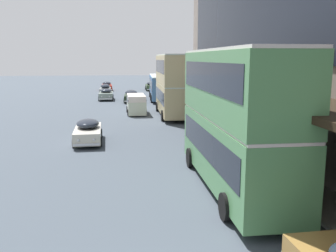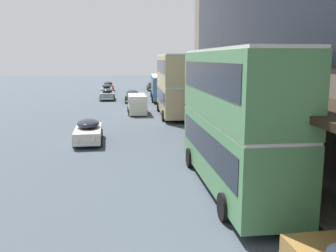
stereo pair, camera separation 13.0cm
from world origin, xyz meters
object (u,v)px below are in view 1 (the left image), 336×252
object	(u,v)px
sedan_trailing_mid	(151,86)
vw_van	(136,103)
transit_bus_kerbside_rear	(172,83)
sedan_trailing_near	(106,94)
transit_bus_kerbside_far	(234,115)
sedan_lead_near	(105,90)
sedan_lead_mid	(131,96)
sedan_oncoming_rear	(107,86)
street_lamp	(267,96)
sedan_second_mid	(88,131)
transit_bus_kerbside_front	(160,86)

from	to	relation	value
sedan_trailing_mid	vw_van	world-z (taller)	vw_van
transit_bus_kerbside_rear	sedan_trailing_near	world-z (taller)	transit_bus_kerbside_rear
transit_bus_kerbside_far	sedan_lead_near	size ratio (longest dim) A/B	2.08
sedan_lead_mid	sedan_oncoming_rear	xyz separation A→B (m)	(-3.93, 17.84, 0.00)
transit_bus_kerbside_rear	street_lamp	size ratio (longest dim) A/B	1.67
transit_bus_kerbside_far	transit_bus_kerbside_rear	bearing A→B (deg)	89.97
sedan_trailing_near	sedan_oncoming_rear	distance (m)	15.02
sedan_lead_near	sedan_trailing_mid	xyz separation A→B (m)	(7.67, 7.60, -0.06)
transit_bus_kerbside_far	sedan_second_mid	distance (m)	12.53
transit_bus_kerbside_far	street_lamp	bearing A→B (deg)	51.23
sedan_lead_near	sedan_trailing_near	distance (m)	7.21
transit_bus_kerbside_far	vw_van	bearing A→B (deg)	98.61
vw_van	street_lamp	distance (m)	20.65
transit_bus_kerbside_front	transit_bus_kerbside_rear	distance (m)	14.79
sedan_second_mid	vw_van	bearing A→B (deg)	74.22
transit_bus_kerbside_front	vw_van	distance (m)	13.44
sedan_trailing_near	transit_bus_kerbside_far	bearing A→B (deg)	-78.87
transit_bus_kerbside_front	sedan_second_mid	world-z (taller)	transit_bus_kerbside_front
vw_van	street_lamp	world-z (taller)	street_lamp
sedan_trailing_near	vw_van	bearing A→B (deg)	-74.68
transit_bus_kerbside_front	sedan_lead_mid	size ratio (longest dim) A/B	2.22
sedan_trailing_near	sedan_lead_near	bearing A→B (deg)	93.57
sedan_trailing_near	vw_van	distance (m)	13.95
sedan_lead_mid	vw_van	distance (m)	10.62
sedan_trailing_mid	sedan_lead_mid	world-z (taller)	sedan_lead_mid
vw_van	transit_bus_kerbside_rear	bearing A→B (deg)	-27.81
sedan_lead_mid	transit_bus_kerbside_rear	bearing A→B (deg)	-73.05
transit_bus_kerbside_front	sedan_lead_near	bearing A→B (deg)	135.27
sedan_oncoming_rear	vw_van	distance (m)	28.77
sedan_second_mid	transit_bus_kerbside_far	bearing A→B (deg)	-54.52
transit_bus_kerbside_far	sedan_trailing_near	size ratio (longest dim) A/B	2.33
sedan_lead_near	sedan_second_mid	distance (m)	33.58
sedan_lead_mid	street_lamp	bearing A→B (deg)	-77.76
transit_bus_kerbside_front	sedan_oncoming_rear	world-z (taller)	transit_bus_kerbside_front
transit_bus_kerbside_far	vw_van	world-z (taller)	transit_bus_kerbside_far
transit_bus_kerbside_front	vw_van	xyz separation A→B (m)	(-3.69, -12.89, -0.80)
transit_bus_kerbside_front	sedan_lead_mid	xyz separation A→B (m)	(-4.00, -2.28, -1.12)
transit_bus_kerbside_rear	sedan_second_mid	size ratio (longest dim) A/B	2.13
sedan_second_mid	sedan_trailing_near	xyz separation A→B (m)	(-0.03, 26.39, -0.00)
street_lamp	sedan_trailing_mid	bearing A→B (deg)	93.22
transit_bus_kerbside_far	sedan_lead_mid	size ratio (longest dim) A/B	2.03
sedan_lead_mid	sedan_lead_near	bearing A→B (deg)	110.87
transit_bus_kerbside_front	transit_bus_kerbside_far	distance (m)	35.86
street_lamp	sedan_oncoming_rear	bearing A→B (deg)	102.32
sedan_trailing_near	vw_van	size ratio (longest dim) A/B	0.96
sedan_second_mid	sedan_lead_near	bearing A→B (deg)	90.81
vw_van	transit_bus_kerbside_front	bearing A→B (deg)	74.04
sedan_trailing_near	sedan_oncoming_rear	xyz separation A→B (m)	(-0.56, 15.01, 0.02)
sedan_lead_near	sedan_oncoming_rear	distance (m)	7.81
transit_bus_kerbside_rear	sedan_trailing_near	distance (m)	17.06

